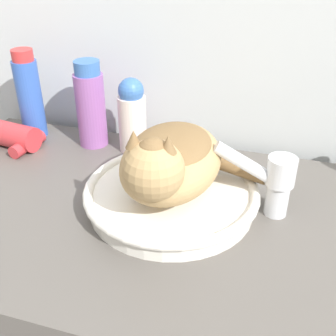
# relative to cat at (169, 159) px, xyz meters

# --- Properties ---
(sink_basin) EXTENTS (0.35, 0.35, 0.05)m
(sink_basin) POSITION_rel_cat_xyz_m (-0.00, 0.02, -0.09)
(sink_basin) COLOR white
(sink_basin) RESTS_ON vanity_counter
(cat) EXTENTS (0.28, 0.29, 0.16)m
(cat) POSITION_rel_cat_xyz_m (0.00, 0.00, 0.00)
(cat) COLOR tan
(cat) RESTS_ON sink_basin
(faucet) EXTENTS (0.16, 0.06, 0.15)m
(faucet) POSITION_rel_cat_xyz_m (0.19, 0.05, -0.04)
(faucet) COLOR silver
(faucet) RESTS_ON vanity_counter
(lotion_bottle_white) EXTENTS (0.07, 0.07, 0.18)m
(lotion_bottle_white) POSITION_rel_cat_xyz_m (-0.16, 0.22, -0.02)
(lotion_bottle_white) COLOR silver
(lotion_bottle_white) RESTS_ON vanity_counter
(shampoo_bottle_tall) EXTENTS (0.06, 0.06, 0.23)m
(shampoo_bottle_tall) POSITION_rel_cat_xyz_m (-0.43, 0.22, -0.01)
(shampoo_bottle_tall) COLOR #335BB7
(shampoo_bottle_tall) RESTS_ON vanity_counter
(mouthwash_bottle) EXTENTS (0.07, 0.07, 0.21)m
(mouthwash_bottle) POSITION_rel_cat_xyz_m (-0.27, 0.22, -0.01)
(mouthwash_bottle) COLOR #93569E
(mouthwash_bottle) RESTS_ON vanity_counter
(hair_dryer) EXTENTS (0.18, 0.11, 0.06)m
(hair_dryer) POSITION_rel_cat_xyz_m (-0.46, 0.14, -0.09)
(hair_dryer) COLOR #C63338
(hair_dryer) RESTS_ON vanity_counter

